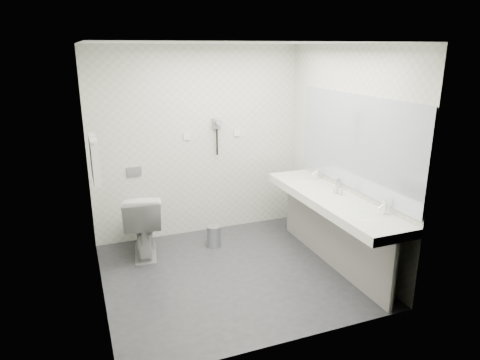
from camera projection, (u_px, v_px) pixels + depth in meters
name	position (u px, v px, depth m)	size (l,w,h in m)	color
floor	(232.00, 273.00, 4.94)	(2.80, 2.80, 0.00)	#2A2A2F
ceiling	(231.00, 43.00, 4.21)	(2.80, 2.80, 0.00)	silver
wall_back	(198.00, 143.00, 5.74)	(2.80, 2.80, 0.00)	beige
wall_front	(289.00, 208.00, 3.42)	(2.80, 2.80, 0.00)	beige
wall_left	(92.00, 181.00, 4.09)	(2.60, 2.60, 0.00)	beige
wall_right	(345.00, 156.00, 5.06)	(2.60, 2.60, 0.00)	beige
vanity_counter	(331.00, 200.00, 4.92)	(0.55, 2.20, 0.10)	silver
vanity_panel	(331.00, 235.00, 5.05)	(0.03, 2.15, 0.75)	gray
vanity_post_near	(394.00, 276.00, 4.14)	(0.06, 0.06, 0.75)	silver
vanity_post_far	(292.00, 205.00, 5.99)	(0.06, 0.06, 0.75)	silver
mirror	(355.00, 142.00, 4.82)	(0.02, 2.20, 1.05)	#B2BCC6
basin_near	(367.00, 218.00, 4.33)	(0.40, 0.31, 0.05)	white
basin_far	(303.00, 182.00, 5.49)	(0.40, 0.31, 0.05)	white
faucet_near	(384.00, 207.00, 4.37)	(0.04, 0.04, 0.15)	silver
faucet_far	(317.00, 173.00, 5.53)	(0.04, 0.04, 0.15)	silver
soap_bottle_a	(336.00, 189.00, 4.98)	(0.05, 0.05, 0.10)	beige
soap_bottle_c	(341.00, 190.00, 4.94)	(0.04, 0.04, 0.11)	beige
glass_left	(338.00, 184.00, 5.18)	(0.06, 0.06, 0.10)	silver
toilet	(143.00, 223.00, 5.31)	(0.45, 0.80, 0.81)	white
flush_plate	(134.00, 171.00, 5.52)	(0.18, 0.02, 0.12)	#B2B5BA
pedal_bin	(214.00, 236.00, 5.59)	(0.19, 0.19, 0.26)	#B2B5BA
bin_lid	(214.00, 227.00, 5.55)	(0.19, 0.19, 0.01)	#B2B5BA
towel_rail	(91.00, 139.00, 4.51)	(0.02, 0.02, 0.62)	silver
towel_near	(95.00, 162.00, 4.46)	(0.07, 0.24, 0.48)	silver
towel_far	(94.00, 156.00, 4.71)	(0.07, 0.24, 0.48)	silver
dryer_cradle	(216.00, 123.00, 5.72)	(0.10, 0.04, 0.14)	gray
dryer_barrel	(218.00, 122.00, 5.65)	(0.08, 0.08, 0.14)	gray
dryer_cord	(217.00, 142.00, 5.78)	(0.02, 0.02, 0.35)	black
switch_plate_a	(187.00, 136.00, 5.64)	(0.09, 0.02, 0.09)	white
switch_plate_b	(237.00, 133.00, 5.89)	(0.09, 0.02, 0.09)	white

